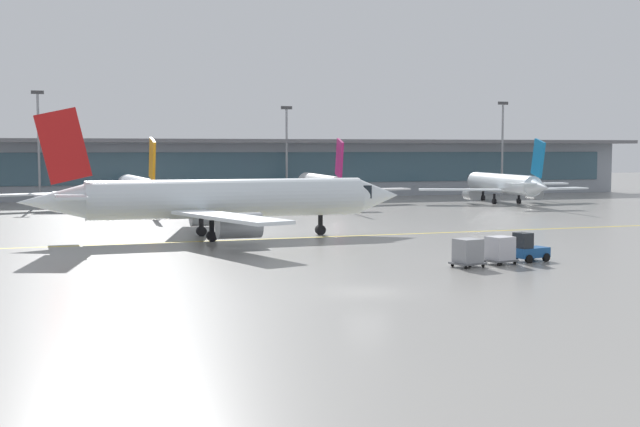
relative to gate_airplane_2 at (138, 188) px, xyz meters
name	(u,v)px	position (x,y,z in m)	size (l,w,h in m)	color
ground_plane	(367,292)	(6.70, -70.33, -2.83)	(400.00, 400.00, 0.00)	gray
taxiway_centreline_stripe	(233,240)	(4.68, -41.35, -2.83)	(110.00, 0.36, 0.01)	yellow
terminal_concourse	(167,168)	(6.70, 24.21, 2.08)	(169.09, 11.00, 9.60)	#8C939E
gate_airplane_2	(138,188)	(0.00, 0.00, 0.00)	(26.48, 28.54, 9.45)	silver
gate_airplane_3	(321,185)	(26.08, 2.31, 0.00)	(26.46, 28.54, 9.45)	white
gate_airplane_4	(503,184)	(52.64, -2.80, 0.00)	(26.43, 28.54, 9.45)	white
taxiing_regional_jet	(224,200)	(4.23, -39.37, 0.64)	(34.90, 32.46, 11.57)	white
baggage_tug	(528,249)	(22.18, -61.43, -1.94)	(2.86, 2.13, 2.10)	#194C8C
cargo_dolly_lead	(500,249)	(19.56, -62.09, -1.78)	(2.43, 2.06, 1.94)	#595B60
cargo_dolly_trailing	(468,252)	(16.72, -62.80, -1.78)	(2.43, 2.06, 1.94)	#595B60
apron_light_mast_1	(39,143)	(-12.83, 15.58, 6.09)	(1.80, 0.36, 16.45)	gray
apron_light_mast_2	(287,148)	(24.95, 17.57, 5.28)	(1.80, 0.36, 14.84)	gray
apron_light_mast_3	(502,145)	(62.19, 14.87, 5.87)	(1.80, 0.36, 16.01)	gray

